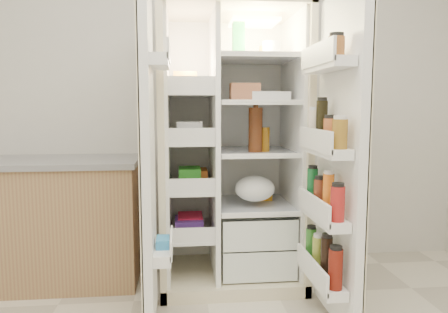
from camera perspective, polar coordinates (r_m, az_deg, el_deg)
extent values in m
cube|color=beige|center=(3.17, -3.23, 9.88)|extent=(4.00, 0.02, 2.70)
cube|color=beige|center=(3.12, 0.18, 1.68)|extent=(0.92, 0.04, 1.80)
cube|color=beige|center=(2.78, -8.14, 0.99)|extent=(0.04, 0.70, 1.80)
cube|color=beige|center=(2.88, 9.63, 1.17)|extent=(0.04, 0.70, 1.80)
cube|color=beige|center=(2.85, 0.94, 19.00)|extent=(0.92, 0.70, 0.04)
cube|color=beige|center=(3.00, 0.88, -15.46)|extent=(0.92, 0.70, 0.08)
cube|color=white|center=(3.09, 0.24, 2.00)|extent=(0.84, 0.02, 1.68)
cube|color=white|center=(2.77, -7.53, 1.41)|extent=(0.02, 0.62, 1.68)
cube|color=white|center=(2.87, 9.06, 1.56)|extent=(0.02, 0.62, 1.68)
cube|color=white|center=(2.78, -1.34, 1.48)|extent=(0.03, 0.62, 1.68)
cube|color=white|center=(2.96, 3.99, -12.85)|extent=(0.47, 0.52, 0.19)
cube|color=white|center=(2.89, 4.02, -9.12)|extent=(0.47, 0.52, 0.19)
cube|color=#FFD18C|center=(2.91, 4.00, 17.53)|extent=(0.30, 0.30, 0.02)
cube|color=white|center=(2.88, -4.43, -9.91)|extent=(0.28, 0.58, 0.02)
cube|color=white|center=(2.81, -4.48, -4.04)|extent=(0.28, 0.58, 0.02)
cube|color=white|center=(2.77, -4.54, 2.06)|extent=(0.28, 0.58, 0.02)
cube|color=white|center=(2.76, -4.60, 8.27)|extent=(0.28, 0.58, 0.02)
cube|color=white|center=(2.88, 3.98, -6.43)|extent=(0.49, 0.58, 0.01)
cube|color=white|center=(2.82, 4.04, 0.72)|extent=(0.49, 0.58, 0.01)
cube|color=white|center=(2.81, 4.09, 7.23)|extent=(0.49, 0.58, 0.02)
cube|color=white|center=(2.82, 4.14, 12.92)|extent=(0.49, 0.58, 0.02)
cube|color=#E72046|center=(2.87, -4.44, -8.76)|extent=(0.16, 0.20, 0.10)
cube|color=green|center=(2.80, -4.50, -2.64)|extent=(0.14, 0.18, 0.12)
cube|color=silver|center=(2.77, -4.55, 2.99)|extent=(0.20, 0.22, 0.07)
cube|color=#F89F29|center=(2.77, -4.61, 9.93)|extent=(0.15, 0.16, 0.14)
cube|color=#542D87|center=(2.87, -4.44, -8.86)|extent=(0.18, 0.20, 0.09)
cube|color=#C65A22|center=(2.80, -4.49, -2.84)|extent=(0.14, 0.18, 0.10)
cube|color=white|center=(2.77, -4.55, 3.51)|extent=(0.16, 0.16, 0.12)
sphere|color=orange|center=(2.88, 1.74, -14.62)|extent=(0.07, 0.07, 0.07)
sphere|color=orange|center=(2.93, 3.43, -14.25)|extent=(0.07, 0.07, 0.07)
sphere|color=orange|center=(2.91, 5.56, -14.41)|extent=(0.07, 0.07, 0.07)
sphere|color=orange|center=(3.02, 2.34, -13.62)|extent=(0.07, 0.07, 0.07)
sphere|color=orange|center=(3.02, 4.33, -13.65)|extent=(0.07, 0.07, 0.07)
sphere|color=orange|center=(3.00, 6.41, -13.80)|extent=(0.07, 0.07, 0.07)
sphere|color=orange|center=(2.95, 0.93, -14.08)|extent=(0.07, 0.07, 0.07)
sphere|color=orange|center=(3.05, 5.40, -13.46)|extent=(0.07, 0.07, 0.07)
ellipsoid|color=#417727|center=(2.91, 3.96, -8.73)|extent=(0.26, 0.24, 0.11)
cylinder|color=#4F2511|center=(2.70, 4.26, 3.60)|extent=(0.09, 0.09, 0.28)
cylinder|color=brown|center=(2.72, 5.57, 2.29)|extent=(0.05, 0.05, 0.16)
cube|color=green|center=(2.80, 1.95, 15.38)|extent=(0.07, 0.07, 0.22)
cylinder|color=white|center=(2.84, 6.37, 14.06)|extent=(0.11, 0.11, 0.10)
cylinder|color=#9A6923|center=(2.91, 5.40, 13.72)|extent=(0.07, 0.07, 0.08)
cube|color=white|center=(2.73, 6.21, 8.03)|extent=(0.25, 0.10, 0.06)
cube|color=#B66C49|center=(2.71, 2.82, 8.61)|extent=(0.18, 0.10, 0.11)
ellipsoid|color=white|center=(2.77, 4.14, -5.03)|extent=(0.26, 0.24, 0.17)
cube|color=#FFA01A|center=(2.99, 5.32, -4.58)|extent=(0.10, 0.12, 0.12)
cube|color=white|center=(2.23, -10.19, -0.42)|extent=(0.05, 0.40, 1.72)
cube|color=beige|center=(2.24, -10.83, -0.43)|extent=(0.01, 0.40, 1.72)
cube|color=white|center=(2.34, -8.19, -12.62)|extent=(0.09, 0.32, 0.06)
cube|color=white|center=(2.23, -8.62, 12.48)|extent=(0.09, 0.32, 0.06)
cube|color=#338CCC|center=(2.34, -8.20, -11.92)|extent=(0.07, 0.12, 0.10)
cube|color=white|center=(2.30, 15.37, -0.37)|extent=(0.05, 0.58, 1.72)
cube|color=beige|center=(2.31, 15.94, -0.36)|extent=(0.01, 0.58, 1.72)
cube|color=white|center=(2.43, 12.94, -15.56)|extent=(0.11, 0.50, 0.05)
cube|color=white|center=(2.32, 13.16, -7.76)|extent=(0.11, 0.50, 0.05)
cube|color=white|center=(2.26, 13.40, 0.86)|extent=(0.11, 0.50, 0.05)
cube|color=white|center=(2.26, 13.70, 11.77)|extent=(0.11, 0.50, 0.05)
cylinder|color=maroon|center=(2.21, 14.76, -14.43)|extent=(0.07, 0.07, 0.20)
cylinder|color=black|center=(2.32, 13.61, -13.09)|extent=(0.06, 0.06, 0.22)
cylinder|color=#94A236|center=(2.44, 12.55, -12.54)|extent=(0.06, 0.06, 0.18)
cylinder|color=#307928|center=(2.56, 11.61, -11.51)|extent=(0.06, 0.06, 0.19)
cylinder|color=#A81E1C|center=(2.11, 15.02, -6.18)|extent=(0.07, 0.07, 0.17)
cylinder|color=orange|center=(2.23, 13.84, -4.96)|extent=(0.06, 0.06, 0.21)
cylinder|color=maroon|center=(2.35, 12.75, -4.93)|extent=(0.07, 0.07, 0.16)
cylinder|color=#16612C|center=(2.47, 11.80, -3.89)|extent=(0.06, 0.06, 0.20)
cylinder|color=olive|center=(2.07, 15.30, 2.92)|extent=(0.07, 0.07, 0.14)
cylinder|color=#AE572C|center=(2.19, 14.07, 3.15)|extent=(0.07, 0.07, 0.14)
cylinder|color=black|center=(2.31, 13.00, 4.47)|extent=(0.06, 0.06, 0.23)
cylinder|color=#F4DFC9|center=(2.43, 11.99, 4.01)|extent=(0.06, 0.06, 0.18)
cylinder|color=brown|center=(2.16, 14.86, 14.00)|extent=(0.08, 0.08, 0.10)
cube|color=#9A7B4D|center=(3.09, -21.92, -8.35)|extent=(1.11, 0.57, 0.79)
cube|color=gray|center=(3.01, -22.26, -0.67)|extent=(1.15, 0.61, 0.04)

